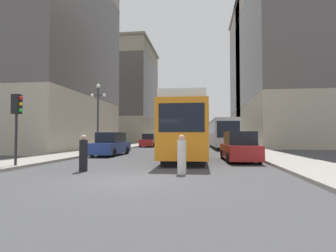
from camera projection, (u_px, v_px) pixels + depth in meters
ground_plane at (131, 181)px, 9.29m from camera, size 200.00×200.00×0.00m
sidewalk_left at (148, 143)px, 49.92m from camera, size 3.27×120.00×0.15m
sidewalk_right at (231, 144)px, 47.97m from camera, size 3.27×120.00×0.15m
streetcar at (188, 129)px, 19.76m from camera, size 2.76×14.58×3.89m
transit_bus at (222, 133)px, 32.85m from camera, size 3.01×12.49×3.45m
parked_car_left_near at (150, 141)px, 36.71m from camera, size 1.99×5.01×1.82m
parked_car_left_mid at (111, 145)px, 21.05m from camera, size 2.00×4.97×1.82m
parked_car_right_far at (239, 148)px, 16.21m from camera, size 2.05×4.76×1.82m
pedestrian_crossing_near at (182, 156)px, 10.89m from camera, size 0.36×0.36×1.62m
pedestrian_crossing_far at (83, 154)px, 11.70m from camera, size 0.36×0.36×1.62m
traffic_light_near_left at (17, 111)px, 12.80m from camera, size 0.47×0.36×3.43m
lamp_post_left_near at (98, 107)px, 23.35m from camera, size 1.41×0.36×6.01m
building_left_corner at (48, 43)px, 30.07m from camera, size 11.79×17.94×23.60m
building_left_midblock at (119, 93)px, 63.39m from camera, size 16.44×18.06×22.87m
building_right_corner at (289, 53)px, 40.73m from camera, size 13.81×23.76×27.68m
building_right_midblock at (270, 74)px, 54.77m from camera, size 15.03×16.95×27.63m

